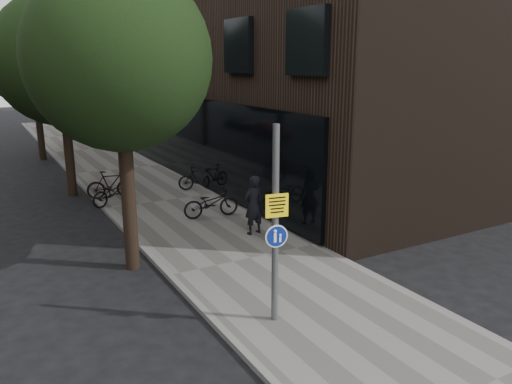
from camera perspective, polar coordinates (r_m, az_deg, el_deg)
ground at (r=10.90m, az=6.89°, el=-14.05°), size 120.00×120.00×0.00m
sidewalk at (r=19.33m, az=-10.31°, el=-1.10°), size 4.50×60.00×0.12m
curb_edge at (r=18.75m, az=-16.80°, el=-1.97°), size 0.15×60.00×0.13m
street_tree_near at (r=12.69m, az=-15.16°, el=13.66°), size 4.40×4.40×7.50m
street_tree_mid at (r=21.02m, az=-21.30°, el=13.37°), size 5.00×5.00×7.80m
street_tree_far at (r=29.95m, az=-24.04°, el=13.19°), size 5.00×5.00×7.80m
signpost at (r=9.72m, az=2.21°, el=-3.84°), size 0.46×0.13×3.99m
pedestrian at (r=15.07m, az=-0.28°, el=-1.50°), size 0.72×0.53×1.82m
parked_bike_facade_near at (r=16.88m, az=-5.17°, el=-1.25°), size 1.96×0.90×0.99m
parked_bike_facade_far at (r=20.63m, az=-6.66°, el=1.60°), size 1.68×0.86×0.97m
parked_bike_curb_near at (r=19.02m, az=-15.91°, el=0.01°), size 1.95×1.27×0.97m
parked_bike_curb_far at (r=19.95m, az=-16.25°, el=0.83°), size 1.87×0.87×1.08m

